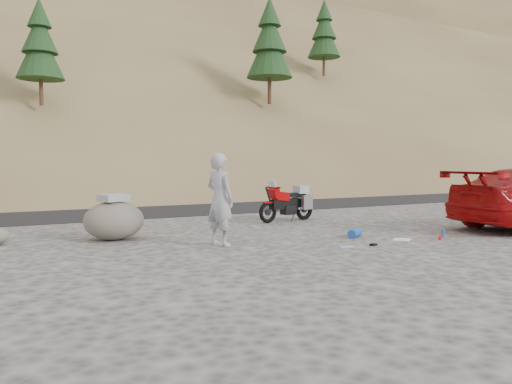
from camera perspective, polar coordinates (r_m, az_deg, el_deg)
ground at (r=11.53m, az=5.12°, el=-5.30°), size 140.00×140.00×0.00m
road at (r=19.59m, az=-9.80°, el=-1.74°), size 120.00×7.00×0.05m
hillside at (r=51.56m, az=-22.04°, el=13.59°), size 120.00×73.00×46.72m
motorcycle at (r=14.83m, az=3.82°, el=-1.27°), size 2.10×0.83×1.25m
man at (r=10.57m, az=-4.13°, el=-6.08°), size 0.67×0.82×1.94m
boulder at (r=11.65m, az=-15.93°, el=-3.05°), size 1.52×1.36×1.05m
gear_white_cloth at (r=11.73m, az=16.32°, el=-5.24°), size 0.53×0.52×0.01m
gear_blue_mat at (r=11.87m, az=11.25°, el=-4.61°), size 0.53×0.44×0.20m
gear_bottle at (r=12.27m, az=20.57°, el=-4.51°), size 0.09×0.09×0.19m
gear_funnel at (r=11.99m, az=20.34°, el=-4.78°), size 0.15×0.15×0.16m
gear_glove_a at (r=10.79m, az=13.28°, el=-5.87°), size 0.15×0.11×0.04m
gear_glove_b at (r=10.77m, az=13.24°, el=-5.87°), size 0.16×0.14×0.05m
gear_blue_cloth at (r=10.51m, az=10.27°, el=-6.16°), size 0.33×0.28×0.01m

